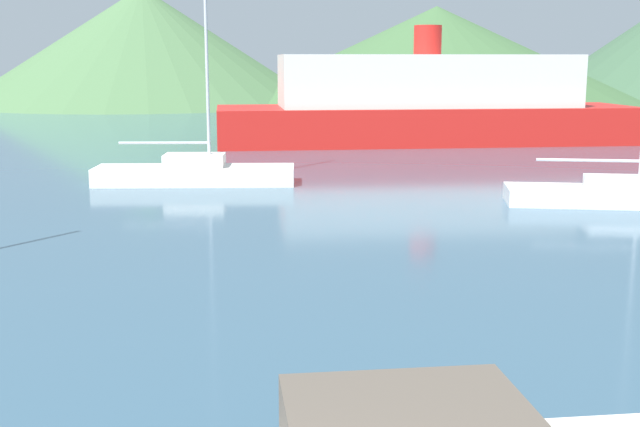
# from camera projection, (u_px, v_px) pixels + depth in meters

# --- Properties ---
(sailboat_middle) EXTENTS (7.53, 1.94, 10.83)m
(sailboat_middle) POSITION_uv_depth(u_px,v_px,m) (195.00, 171.00, 30.44)
(sailboat_middle) COLOR white
(sailboat_middle) RESTS_ON ground_plane
(sailboat_outer) EXTENTS (7.57, 3.10, 10.63)m
(sailboat_outer) POSITION_uv_depth(u_px,v_px,m) (621.00, 192.00, 26.10)
(sailboat_outer) COLOR white
(sailboat_outer) RESTS_ON ground_plane
(ferry_distant) EXTENTS (23.95, 8.29, 6.53)m
(ferry_distant) POSITION_uv_depth(u_px,v_px,m) (426.00, 104.00, 45.26)
(ferry_distant) COLOR red
(ferry_distant) RESTS_ON ground_plane
(hill_central) EXTENTS (38.59, 38.59, 12.28)m
(hill_central) POSITION_uv_depth(u_px,v_px,m) (144.00, 46.00, 86.72)
(hill_central) COLOR #476B42
(hill_central) RESTS_ON ground_plane
(hill_east) EXTENTS (44.86, 44.86, 10.33)m
(hill_east) POSITION_uv_depth(u_px,v_px,m) (436.00, 55.00, 87.18)
(hill_east) COLOR #3D6038
(hill_east) RESTS_ON ground_plane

